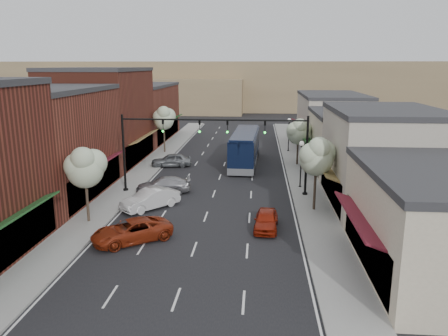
% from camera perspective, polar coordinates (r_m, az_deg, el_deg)
% --- Properties ---
extents(ground, '(160.00, 160.00, 0.00)m').
position_cam_1_polar(ground, '(31.33, -2.84, -7.59)').
color(ground, black).
rests_on(ground, ground).
extents(sidewalk_left, '(2.80, 73.00, 0.15)m').
position_cam_1_polar(sidewalk_left, '(50.32, -9.65, 0.38)').
color(sidewalk_left, gray).
rests_on(sidewalk_left, ground).
extents(sidewalk_right, '(2.80, 73.00, 0.15)m').
position_cam_1_polar(sidewalk_right, '(49.01, 9.77, 0.03)').
color(sidewalk_right, gray).
rests_on(sidewalk_right, ground).
extents(curb_left, '(0.25, 73.00, 0.17)m').
position_cam_1_polar(curb_left, '(49.99, -8.09, 0.35)').
color(curb_left, gray).
rests_on(curb_left, ground).
extents(curb_right, '(0.25, 73.00, 0.17)m').
position_cam_1_polar(curb_right, '(48.90, 8.14, 0.06)').
color(curb_right, gray).
rests_on(curb_right, ground).
extents(bldg_left_midnear, '(10.14, 14.10, 9.40)m').
position_cam_1_polar(bldg_left_midnear, '(39.96, -22.46, 2.92)').
color(bldg_left_midnear, brown).
rests_on(bldg_left_midnear, ground).
extents(bldg_left_midfar, '(10.14, 14.10, 10.90)m').
position_cam_1_polar(bldg_left_midfar, '(52.58, -15.70, 6.52)').
color(bldg_left_midfar, '#5F271B').
rests_on(bldg_left_midfar, ground).
extents(bldg_left_far, '(10.14, 18.10, 8.40)m').
position_cam_1_polar(bldg_left_far, '(67.86, -10.99, 7.13)').
color(bldg_left_far, brown).
rests_on(bldg_left_far, ground).
extents(bldg_right_near, '(9.14, 12.10, 5.90)m').
position_cam_1_polar(bldg_right_near, '(26.35, 26.36, -6.37)').
color(bldg_right_near, beige).
rests_on(bldg_right_near, ground).
extents(bldg_right_midnear, '(9.14, 12.10, 7.90)m').
position_cam_1_polar(bldg_right_midnear, '(37.09, 19.89, 1.22)').
color(bldg_right_midnear, '#A8A190').
rests_on(bldg_right_midnear, ground).
extents(bldg_right_midfar, '(9.14, 12.10, 6.40)m').
position_cam_1_polar(bldg_right_midfar, '(48.70, 16.19, 3.32)').
color(bldg_right_midfar, beige).
rests_on(bldg_right_midfar, ground).
extents(bldg_right_far, '(9.14, 16.10, 7.40)m').
position_cam_1_polar(bldg_right_far, '(62.26, 13.72, 6.00)').
color(bldg_right_far, '#A8A190').
rests_on(bldg_right_far, ground).
extents(hill_far, '(120.00, 30.00, 12.00)m').
position_cam_1_polar(hill_far, '(119.20, 2.78, 10.80)').
color(hill_far, '#7A6647').
rests_on(hill_far, ground).
extents(hill_near, '(50.00, 20.00, 8.00)m').
position_cam_1_polar(hill_near, '(111.08, -10.63, 9.38)').
color(hill_near, '#7A6647').
rests_on(hill_near, ground).
extents(signal_mast_right, '(8.22, 0.46, 7.00)m').
position_cam_1_polar(signal_mast_right, '(37.63, 7.19, 3.19)').
color(signal_mast_right, black).
rests_on(signal_mast_right, ground).
extents(signal_mast_left, '(8.22, 0.46, 7.00)m').
position_cam_1_polar(signal_mast_left, '(38.77, -9.67, 3.40)').
color(signal_mast_left, black).
rests_on(signal_mast_left, ground).
extents(tree_right_near, '(2.85, 2.65, 5.95)m').
position_cam_1_polar(tree_right_near, '(33.94, 12.07, 1.60)').
color(tree_right_near, '#47382B').
rests_on(tree_right_near, ground).
extents(tree_right_far, '(2.85, 2.65, 5.43)m').
position_cam_1_polar(tree_right_far, '(49.69, 9.74, 4.81)').
color(tree_right_far, '#47382B').
rests_on(tree_right_far, ground).
extents(tree_left_near, '(2.85, 2.65, 5.69)m').
position_cam_1_polar(tree_left_near, '(32.16, -17.69, 0.20)').
color(tree_left_near, '#47382B').
rests_on(tree_left_near, ground).
extents(tree_left_far, '(2.85, 2.65, 6.13)m').
position_cam_1_polar(tree_left_far, '(56.67, -7.85, 6.53)').
color(tree_left_far, '#47382B').
rests_on(tree_left_far, ground).
extents(lamp_post_near, '(0.44, 0.44, 4.44)m').
position_cam_1_polar(lamp_post_near, '(40.54, 10.05, 1.49)').
color(lamp_post_near, black).
rests_on(lamp_post_near, ground).
extents(lamp_post_far, '(0.44, 0.44, 4.44)m').
position_cam_1_polar(lamp_post_far, '(57.73, 8.48, 5.03)').
color(lamp_post_far, black).
rests_on(lamp_post_far, ground).
extents(coach_bus, '(3.21, 12.51, 3.79)m').
position_cam_1_polar(coach_bus, '(49.97, 2.75, 2.68)').
color(coach_bus, black).
rests_on(coach_bus, ground).
extents(red_hatchback, '(1.84, 4.04, 1.35)m').
position_cam_1_polar(red_hatchback, '(30.65, 5.52, -6.78)').
color(red_hatchback, maroon).
rests_on(red_hatchback, ground).
extents(parked_car_a, '(5.60, 4.97, 1.44)m').
position_cam_1_polar(parked_car_a, '(29.09, -11.97, -8.04)').
color(parked_car_a, maroon).
rests_on(parked_car_a, ground).
extents(parked_car_b, '(4.49, 4.74, 1.60)m').
position_cam_1_polar(parked_car_b, '(35.21, -9.61, -4.01)').
color(parked_car_b, silver).
rests_on(parked_car_b, ground).
extents(parked_car_c, '(5.12, 2.77, 1.41)m').
position_cam_1_polar(parked_car_c, '(39.42, -7.92, -2.22)').
color(parked_car_c, '#949398').
rests_on(parked_car_c, ground).
extents(parked_car_d, '(4.73, 2.70, 1.52)m').
position_cam_1_polar(parked_car_d, '(49.33, -6.89, 1.03)').
color(parked_car_d, slate).
rests_on(parked_car_d, ground).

